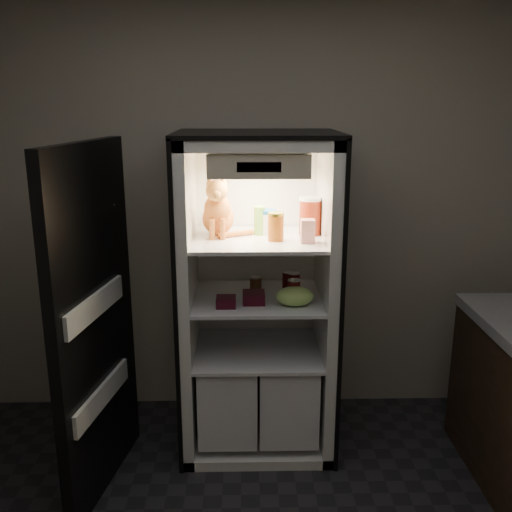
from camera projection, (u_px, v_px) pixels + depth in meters
The scene contains 16 objects.
room_shell at pixel (267, 234), 1.85m from camera, with size 3.60×3.60×3.60m.
refrigerator at pixel (257, 316), 3.40m from camera, with size 0.90×0.72×1.88m.
fridge_door at pixel (95, 326), 2.93m from camera, with size 0.21×0.87×1.85m.
tabby_cat at pixel (218, 212), 3.23m from camera, with size 0.30×0.34×0.36m.
parmesan_shaker at pixel (259, 221), 3.26m from camera, with size 0.06×0.06×0.16m.
mayo_tub at pixel (267, 222), 3.28m from camera, with size 0.10×0.10×0.14m.
salsa_jar at pixel (276, 227), 3.13m from camera, with size 0.09×0.09×0.16m.
pepper_jar at pixel (310, 216), 3.26m from camera, with size 0.13×0.13×0.22m.
cream_carton at pixel (308, 231), 3.08m from camera, with size 0.07×0.07×0.13m, color white.
soda_can_a at pixel (288, 281), 3.39m from camera, with size 0.06×0.06×0.12m.
soda_can_b at pixel (294, 284), 3.31m from camera, with size 0.07×0.07×0.13m.
soda_can_c at pixel (294, 291), 3.19m from camera, with size 0.07×0.07×0.13m.
condiment_jar at pixel (256, 284), 3.38m from camera, with size 0.07×0.07×0.10m.
grape_bag at pixel (295, 296), 3.15m from camera, with size 0.21×0.15×0.11m, color #8BBF59.
berry_box_left at pixel (226, 302), 3.14m from camera, with size 0.11×0.11×0.05m, color #460B1B.
berry_box_right at pixel (254, 298), 3.19m from camera, with size 0.12×0.12×0.06m, color #460B1B.
Camera 1 is at (-0.08, -1.80, 2.04)m, focal length 40.00 mm.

